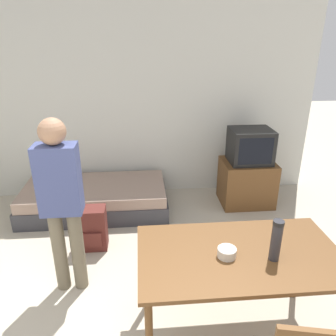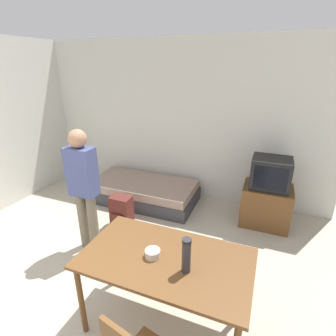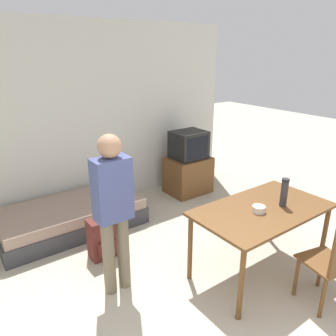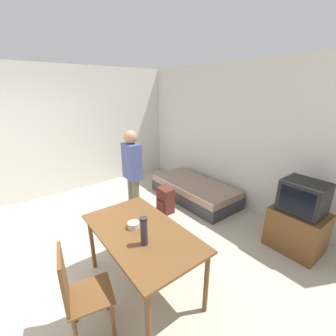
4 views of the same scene
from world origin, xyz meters
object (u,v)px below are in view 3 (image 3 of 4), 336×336
object	(u,v)px
tv	(188,165)
dining_table	(262,215)
daybed	(72,217)
wooden_chair	(336,259)
person_standing	(113,205)
mate_bowl	(259,209)
backpack	(103,238)
thermos_flask	(284,191)

from	to	relation	value
tv	dining_table	world-z (taller)	tv
daybed	dining_table	bearing A→B (deg)	-58.11
daybed	wooden_chair	bearing A→B (deg)	-63.38
dining_table	person_standing	size ratio (longest dim) A/B	0.89
person_standing	mate_bowl	xyz separation A→B (m)	(1.24, -0.68, -0.13)
wooden_chair	backpack	size ratio (longest dim) A/B	1.99
mate_bowl	thermos_flask	bearing A→B (deg)	-9.84
tv	wooden_chair	size ratio (longest dim) A/B	1.10
dining_table	backpack	xyz separation A→B (m)	(-1.22, 1.24, -0.45)
wooden_chair	thermos_flask	xyz separation A→B (m)	(0.09, 0.65, 0.41)
person_standing	backpack	world-z (taller)	person_standing
tv	person_standing	size ratio (longest dim) A/B	0.66
daybed	wooden_chair	distance (m)	3.16
wooden_chair	thermos_flask	distance (m)	0.77
tv	backpack	size ratio (longest dim) A/B	2.18
mate_bowl	dining_table	bearing A→B (deg)	17.02
tv	dining_table	size ratio (longest dim) A/B	0.74
tv	mate_bowl	xyz separation A→B (m)	(-0.86, -2.14, 0.33)
person_standing	mate_bowl	bearing A→B (deg)	-28.83
daybed	tv	size ratio (longest dim) A/B	1.77
dining_table	daybed	bearing A→B (deg)	121.89
daybed	tv	bearing A→B (deg)	1.20
dining_table	thermos_flask	distance (m)	0.33
mate_bowl	backpack	distance (m)	1.79
wooden_chair	person_standing	xyz separation A→B (m)	(-1.46, 1.39, 0.40)
daybed	wooden_chair	xyz separation A→B (m)	(1.41, -2.81, 0.35)
thermos_flask	dining_table	bearing A→B (deg)	157.20
tv	person_standing	world-z (taller)	person_standing
daybed	thermos_flask	distance (m)	2.73
person_standing	daybed	bearing A→B (deg)	87.72
thermos_flask	mate_bowl	world-z (taller)	thermos_flask
daybed	thermos_flask	world-z (taller)	thermos_flask
person_standing	thermos_flask	bearing A→B (deg)	-25.39
tv	wooden_chair	distance (m)	2.92
wooden_chair	backpack	world-z (taller)	wooden_chair
wooden_chair	backpack	xyz separation A→B (m)	(-1.34, 1.98, -0.29)
tv	mate_bowl	world-z (taller)	tv
daybed	person_standing	world-z (taller)	person_standing
daybed	mate_bowl	xyz separation A→B (m)	(1.18, -2.10, 0.63)
tv	mate_bowl	distance (m)	2.34
daybed	backpack	size ratio (longest dim) A/B	3.86
daybed	thermos_flask	size ratio (longest dim) A/B	6.22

